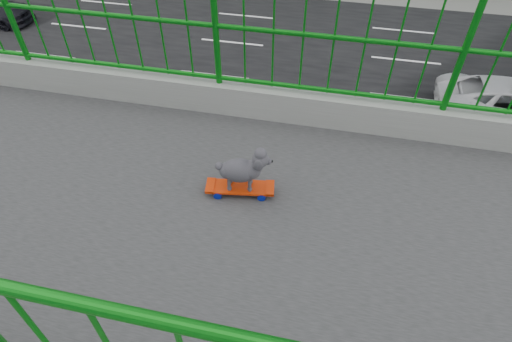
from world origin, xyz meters
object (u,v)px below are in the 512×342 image
Objects in this scene: poodle at (242,169)px; car_2 at (511,102)px; skateboard at (240,188)px; car_5 at (206,186)px; car_1 at (396,143)px.

poodle reaches higher than car_2.
skateboard is 0.11× the size of car_2.
car_2 is at bearing 141.22° from poodle.
poodle is at bearing 24.73° from car_5.
car_2 is at bearing 141.14° from skateboard.
car_5 is (-5.66, -2.61, -6.49)m from poodle.
poodle is 0.09× the size of car_5.
car_5 is at bearing -59.35° from car_1.
car_2 is 1.11× the size of car_5.
poodle is 0.08× the size of car_2.
car_1 is at bearing 128.03° from car_2.
car_2 reaches higher than car_1.
skateboard is 0.13× the size of car_1.
car_5 is at bearing -164.53° from skateboard.
car_1 is (-8.86, 2.82, -6.34)m from skateboard.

